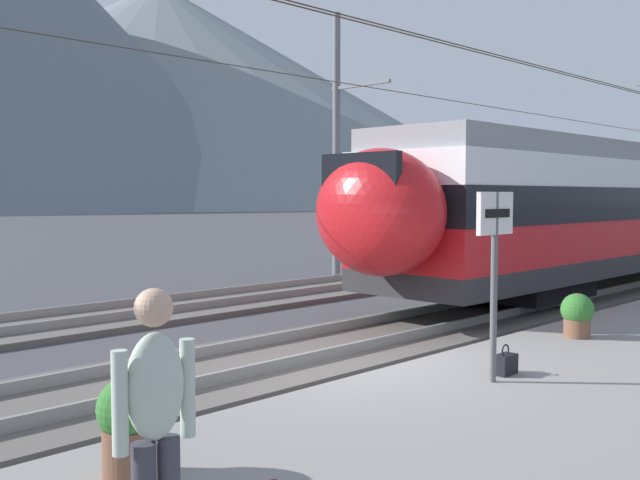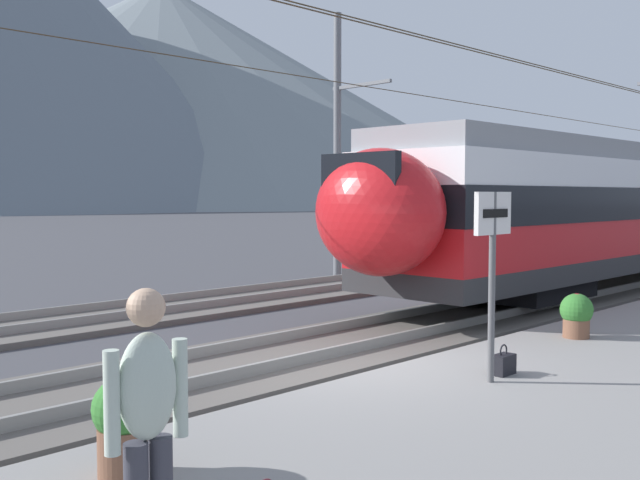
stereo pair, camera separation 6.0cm
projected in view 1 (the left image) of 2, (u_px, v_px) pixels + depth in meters
ground_plane at (351, 385)px, 9.71m from camera, size 400.00×400.00×0.00m
platform_slab at (623, 436)px, 7.11m from camera, size 120.00×6.05×0.37m
track_near at (271, 360)px, 10.88m from camera, size 120.00×3.00×0.28m
track_far at (101, 318)px, 14.61m from camera, size 120.00×3.00×0.28m
train_near_platform at (638, 207)px, 20.69m from camera, size 24.69×2.85×4.27m
catenary_mast_far_side at (340, 141)px, 21.99m from camera, size 48.52×2.28×8.14m
platform_sign at (495, 243)px, 8.36m from camera, size 0.70×0.08×2.25m
passenger_walking at (155, 419)px, 4.05m from camera, size 0.53×0.22×1.69m
handbag_near_sign at (505, 364)px, 8.81m from camera, size 0.32×0.18×0.38m
potted_plant_platform_edge at (129, 421)px, 5.59m from camera, size 0.50×0.50×0.79m
potted_plant_by_shelter at (577, 313)px, 11.09m from camera, size 0.50×0.50×0.69m
mountain_right_ridge at (160, 95)px, 208.29m from camera, size 216.26×216.26×63.69m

